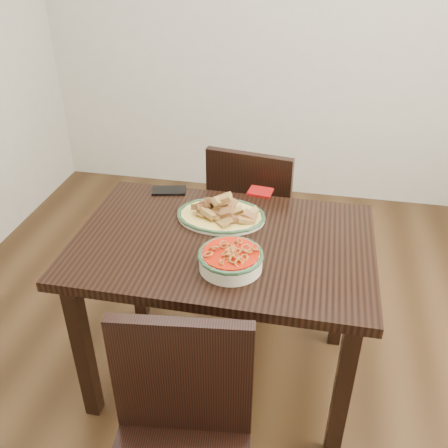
% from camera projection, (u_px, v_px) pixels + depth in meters
% --- Properties ---
extents(floor, '(3.50, 3.50, 0.00)m').
position_uv_depth(floor, '(250.00, 359.00, 2.41)').
color(floor, '#322010').
rests_on(floor, ground).
extents(wall_back, '(3.50, 0.10, 2.60)m').
position_uv_depth(wall_back, '(298.00, 11.00, 3.17)').
color(wall_back, beige).
rests_on(wall_back, ground).
extents(dining_table, '(1.16, 0.78, 0.75)m').
position_uv_depth(dining_table, '(223.00, 261.00, 2.00)').
color(dining_table, black).
rests_on(dining_table, ground).
extents(chair_far, '(0.48, 0.48, 0.89)m').
position_uv_depth(chair_far, '(253.00, 215.00, 2.59)').
color(chair_far, black).
rests_on(chair_far, ground).
extents(chair_near, '(0.47, 0.47, 0.89)m').
position_uv_depth(chair_near, '(179.00, 445.00, 1.47)').
color(chair_near, black).
rests_on(chair_near, ground).
extents(fish_plate, '(0.37, 0.28, 0.11)m').
position_uv_depth(fish_plate, '(221.00, 209.00, 2.06)').
color(fish_plate, beige).
rests_on(fish_plate, dining_table).
extents(noodle_bowl, '(0.24, 0.24, 0.08)m').
position_uv_depth(noodle_bowl, '(231.00, 257.00, 1.77)').
color(noodle_bowl, beige).
rests_on(noodle_bowl, dining_table).
extents(smartphone, '(0.17, 0.11, 0.01)m').
position_uv_depth(smartphone, '(169.00, 191.00, 2.27)').
color(smartphone, black).
rests_on(smartphone, dining_table).
extents(napkin, '(0.12, 0.10, 0.01)m').
position_uv_depth(napkin, '(260.00, 192.00, 2.26)').
color(napkin, '#980C0B').
rests_on(napkin, dining_table).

